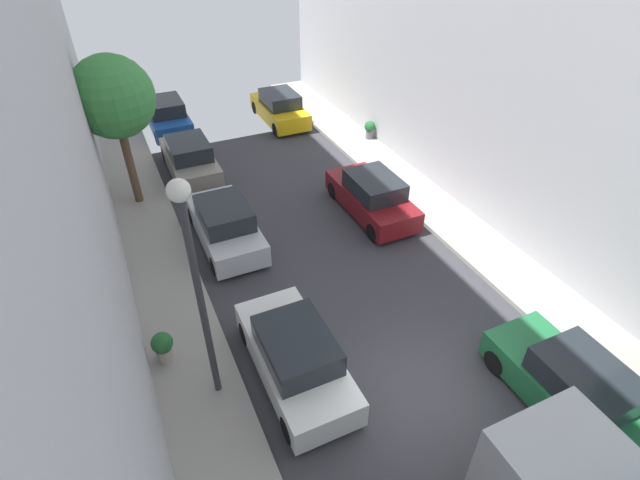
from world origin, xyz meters
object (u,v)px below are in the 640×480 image
parked_car_left_2 (296,357)px  parked_car_left_4 (190,159)px  parked_car_right_4 (280,108)px  potted_plant_1 (163,346)px  potted_plant_2 (370,128)px  lamp_post (194,269)px  street_tree_0 (113,98)px  parked_car_left_5 (167,116)px  parked_car_right_3 (372,196)px  parked_car_left_3 (225,225)px  parked_car_right_2 (575,390)px

parked_car_left_2 → parked_car_left_4: size_ratio=1.00×
parked_car_right_4 → potted_plant_1: (-8.28, -13.37, -0.08)m
potted_plant_2 → lamp_post: 15.31m
parked_car_left_2 → street_tree_0: size_ratio=0.77×
parked_car_right_4 → potted_plant_2: parked_car_right_4 is taller
parked_car_left_2 → lamp_post: bearing=169.8°
street_tree_0 → potted_plant_2: bearing=6.2°
parked_car_left_2 → parked_car_left_4: 11.49m
parked_car_left_4 → street_tree_0: street_tree_0 is taller
parked_car_left_5 → lamp_post: 16.62m
parked_car_right_4 → potted_plant_1: 15.72m
potted_plant_2 → lamp_post: lamp_post is taller
parked_car_right_3 → potted_plant_2: parked_car_right_3 is taller
parked_car_left_2 → parked_car_right_4: 16.07m
potted_plant_1 → parked_car_right_4: bearing=58.2°
potted_plant_2 → parked_car_left_2: bearing=-127.0°
parked_car_left_2 → potted_plant_1: (-2.88, 1.77, -0.08)m
parked_car_left_3 → parked_car_right_2: bearing=-61.0°
potted_plant_1 → potted_plant_2: 14.69m
parked_car_left_3 → parked_car_right_3: (5.40, -0.49, 0.00)m
parked_car_right_3 → lamp_post: bearing=-143.7°
street_tree_0 → parked_car_right_4: bearing=33.5°
parked_car_right_3 → parked_car_left_3: bearing=174.8°
lamp_post → parked_car_left_5: bearing=83.3°
parked_car_left_5 → potted_plant_1: (-2.88, -14.77, -0.08)m
parked_car_right_2 → lamp_post: size_ratio=0.73×
street_tree_0 → lamp_post: (0.46, -9.66, -0.26)m
parked_car_left_5 → parked_car_right_3: bearing=-63.5°
parked_car_left_2 → parked_car_left_5: same height
parked_car_left_4 → parked_car_left_2: bearing=-90.0°
parked_car_left_5 → street_tree_0: street_tree_0 is taller
parked_car_left_5 → parked_car_right_3: (5.40, -10.84, 0.00)m
street_tree_0 → potted_plant_1: size_ratio=6.17×
lamp_post → parked_car_left_2: bearing=-10.2°
parked_car_left_3 → potted_plant_1: 5.27m
parked_car_left_5 → parked_car_left_2: bearing=-90.0°
parked_car_left_5 → potted_plant_1: parked_car_left_5 is taller
parked_car_right_2 → potted_plant_1: (-8.28, 5.32, -0.08)m
parked_car_left_3 → parked_car_right_2: (5.40, -9.74, 0.00)m
parked_car_right_2 → street_tree_0: (-7.76, 13.56, 3.45)m
parked_car_right_4 → lamp_post: size_ratio=0.73×
parked_car_right_2 → parked_car_right_4: (0.00, 18.69, 0.00)m
parked_car_left_3 → lamp_post: bearing=-108.0°
parked_car_right_3 → lamp_post: lamp_post is taller
parked_car_right_2 → parked_car_right_4: same height
lamp_post → parked_car_right_2: bearing=-28.1°
parked_car_left_4 → potted_plant_1: size_ratio=4.76×
parked_car_left_3 → parked_car_right_2: same height
parked_car_left_4 → parked_car_left_5: bearing=90.0°
parked_car_left_2 → parked_car_right_4: size_ratio=1.00×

